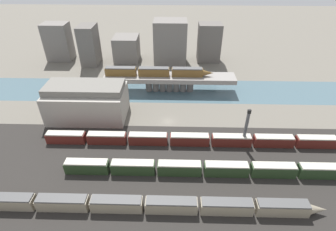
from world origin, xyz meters
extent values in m
plane|color=#666056|center=(0.00, 0.00, 0.00)|extent=(400.00, 400.00, 0.00)
cube|color=#282623|center=(0.00, -24.00, 0.00)|extent=(280.00, 42.00, 0.01)
cube|color=#47606B|center=(0.00, 23.40, 0.00)|extent=(320.00, 20.83, 0.01)
cube|color=gray|center=(0.00, 23.40, 6.17)|extent=(55.63, 8.42, 1.93)
cylinder|color=slate|center=(-8.93, 23.40, 2.60)|extent=(2.82, 2.82, 5.20)
cylinder|color=slate|center=(-5.95, 23.40, 2.60)|extent=(2.82, 2.82, 5.20)
cylinder|color=slate|center=(-2.98, 23.40, 2.60)|extent=(2.82, 2.82, 5.20)
cylinder|color=slate|center=(0.00, 23.40, 2.60)|extent=(2.82, 2.82, 5.20)
cylinder|color=slate|center=(2.98, 23.40, 2.60)|extent=(2.82, 2.82, 5.20)
cylinder|color=slate|center=(5.95, 23.40, 2.60)|extent=(2.82, 2.82, 5.20)
cylinder|color=slate|center=(8.93, 23.40, 2.60)|extent=(2.82, 2.82, 5.20)
cube|color=brown|center=(-20.54, 23.40, 8.73)|extent=(12.94, 2.95, 3.21)
cube|color=#4C4C4C|center=(-20.54, 23.40, 10.54)|extent=(12.42, 2.72, 0.40)
cube|color=brown|center=(-6.57, 23.40, 8.73)|extent=(12.94, 2.95, 3.21)
cube|color=#4C4C4C|center=(-6.57, 23.40, 10.54)|extent=(12.42, 2.72, 0.40)
cube|color=brown|center=(7.40, 23.40, 8.73)|extent=(12.94, 2.95, 3.21)
cube|color=#4C4C4C|center=(7.40, 23.40, 10.54)|extent=(12.42, 2.72, 0.40)
cone|color=brown|center=(16.14, 23.40, 8.57)|extent=(4.53, 2.66, 2.66)
cube|color=gray|center=(-38.04, -37.39, 1.62)|extent=(12.58, 3.00, 3.24)
cube|color=#4C4C4C|center=(-38.04, -37.39, 3.44)|extent=(12.08, 2.76, 0.40)
cube|color=gray|center=(-24.76, -37.39, 1.62)|extent=(12.58, 3.00, 3.24)
cube|color=#4C4C4C|center=(-24.76, -37.39, 3.44)|extent=(12.08, 2.76, 0.40)
cube|color=gray|center=(-11.47, -37.39, 1.62)|extent=(12.58, 3.00, 3.24)
cube|color=#4C4C4C|center=(-11.47, -37.39, 3.44)|extent=(12.08, 2.76, 0.40)
cube|color=gray|center=(1.82, -37.39, 1.62)|extent=(12.58, 3.00, 3.24)
cube|color=#4C4C4C|center=(1.82, -37.39, 3.44)|extent=(12.08, 2.76, 0.40)
cube|color=gray|center=(15.10, -37.39, 1.62)|extent=(12.58, 3.00, 3.24)
cube|color=#4C4C4C|center=(15.10, -37.39, 3.44)|extent=(12.08, 2.76, 0.40)
cube|color=gray|center=(28.39, -37.39, 1.62)|extent=(12.58, 3.00, 3.24)
cube|color=#4C4C4C|center=(28.39, -37.39, 3.44)|extent=(12.08, 2.76, 0.40)
cone|color=gray|center=(36.88, -37.39, 1.46)|extent=(4.40, 2.70, 2.70)
cube|color=#23381E|center=(-22.23, -25.12, 1.73)|extent=(12.28, 2.94, 3.46)
cube|color=#B7B2A3|center=(-22.23, -25.12, 3.66)|extent=(11.78, 2.70, 0.40)
cube|color=#23381E|center=(-9.18, -25.12, 1.73)|extent=(12.28, 2.94, 3.46)
cube|color=#B7B2A3|center=(-9.18, -25.12, 3.66)|extent=(11.78, 2.70, 0.40)
cube|color=#23381E|center=(3.86, -25.12, 1.73)|extent=(12.28, 2.94, 3.46)
cube|color=#B7B2A3|center=(3.86, -25.12, 3.66)|extent=(11.78, 2.70, 0.40)
cube|color=#23381E|center=(16.91, -25.12, 1.73)|extent=(12.28, 2.94, 3.46)
cube|color=#B7B2A3|center=(16.91, -25.12, 3.66)|extent=(11.78, 2.70, 0.40)
cube|color=#23381E|center=(29.96, -25.12, 1.73)|extent=(12.28, 2.94, 3.46)
cube|color=#B7B2A3|center=(29.96, -25.12, 3.66)|extent=(11.78, 2.70, 0.40)
cube|color=#23381E|center=(43.00, -25.12, 1.73)|extent=(12.28, 2.94, 3.46)
cube|color=#B7B2A3|center=(43.00, -25.12, 3.66)|extent=(11.78, 2.70, 0.40)
cube|color=#5B1E19|center=(-32.79, -12.29, 1.64)|extent=(12.45, 2.83, 3.29)
cube|color=#B7B2A3|center=(-32.79, -12.29, 3.49)|extent=(11.95, 2.60, 0.40)
cube|color=#5B1E19|center=(-19.44, -12.29, 1.64)|extent=(12.45, 2.83, 3.29)
cube|color=#B7B2A3|center=(-19.44, -12.29, 3.49)|extent=(11.95, 2.60, 0.40)
cube|color=#5B1E19|center=(-6.10, -12.29, 1.64)|extent=(12.45, 2.83, 3.29)
cube|color=#B7B2A3|center=(-6.10, -12.29, 3.49)|extent=(11.95, 2.60, 0.40)
cube|color=#5B1E19|center=(7.25, -12.29, 1.64)|extent=(12.45, 2.83, 3.29)
cube|color=#B7B2A3|center=(7.25, -12.29, 3.49)|extent=(11.95, 2.60, 0.40)
cube|color=#5B1E19|center=(20.59, -12.29, 1.64)|extent=(12.45, 2.83, 3.29)
cube|color=#B7B2A3|center=(20.59, -12.29, 3.49)|extent=(11.95, 2.60, 0.40)
cube|color=#5B1E19|center=(33.94, -12.29, 1.64)|extent=(12.45, 2.83, 3.29)
cube|color=#B7B2A3|center=(33.94, -12.29, 3.49)|extent=(11.95, 2.60, 0.40)
cube|color=#5B1E19|center=(47.28, -12.29, 1.64)|extent=(12.45, 2.83, 3.29)
cube|color=#B7B2A3|center=(47.28, -12.29, 3.49)|extent=(11.95, 2.60, 0.40)
cube|color=#9E998E|center=(-29.52, 3.16, 5.36)|extent=(27.76, 15.74, 10.71)
cube|color=slate|center=(-29.52, 3.16, 11.89)|extent=(27.21, 11.02, 2.35)
cylinder|color=#4C4C51|center=(24.40, -12.27, 6.13)|extent=(0.99, 0.99, 12.25)
cube|color=black|center=(24.40, -12.27, 12.85)|extent=(1.00, 0.70, 1.20)
cube|color=slate|center=(-59.99, 57.97, 9.64)|extent=(12.97, 9.28, 19.29)
cube|color=#605B56|center=(-41.77, 52.39, 9.93)|extent=(8.25, 12.07, 19.86)
cube|color=slate|center=(-23.78, 58.07, 6.37)|extent=(12.82, 13.45, 12.74)
cube|color=slate|center=(-0.34, 55.08, 11.00)|extent=(16.63, 12.36, 21.99)
cube|color=#605B56|center=(20.07, 58.59, 9.78)|extent=(11.81, 9.43, 19.55)
camera|label=1|loc=(2.08, -77.55, 55.32)|focal=28.00mm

